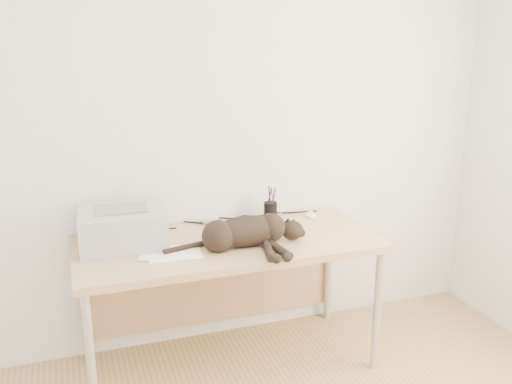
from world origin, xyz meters
name	(u,v)px	position (x,y,z in m)	size (l,w,h in m)	color
wall_back	(209,125)	(0.00, 1.75, 1.30)	(3.50, 3.50, 0.00)	white
desk	(224,258)	(0.00, 1.48, 0.61)	(1.60, 0.70, 0.74)	tan
printer	(122,227)	(-0.53, 1.51, 0.84)	(0.45, 0.39, 0.20)	#A8A8AD
papers	(171,253)	(-0.32, 1.30, 0.74)	(0.32, 0.25, 0.01)	white
cat	(243,233)	(0.05, 1.28, 0.81)	(0.74, 0.34, 0.17)	black
mug	(156,222)	(-0.33, 1.67, 0.79)	(0.10, 0.10, 0.10)	white
pen_cup	(270,211)	(0.33, 1.64, 0.80)	(0.08, 0.08, 0.20)	black
remote_grey	(211,225)	(-0.02, 1.64, 0.75)	(0.05, 0.17, 0.02)	gray
remote_black	(253,235)	(0.14, 1.39, 0.75)	(0.06, 0.20, 0.02)	black
mouse	(311,213)	(0.59, 1.63, 0.76)	(0.07, 0.11, 0.04)	silver
cable_tangle	(213,221)	(0.00, 1.70, 0.75)	(1.36, 0.09, 0.01)	black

